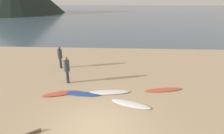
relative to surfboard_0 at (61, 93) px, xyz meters
The scene contains 9 objects.
ground_plane 7.68m from the surfboard_0, 71.78° to the left, with size 120.00×120.00×0.20m, color tan.
ocean_water 59.97m from the surfboard_0, 87.71° to the left, with size 140.00×100.00×0.01m, color #475B6B.
surfboard_0 is the anchor object (origin of this frame).
surfboard_1 1.01m from the surfboard_0, ahead, with size 2.43×0.48×0.09m, color #1E479E.
surfboard_2 2.67m from the surfboard_0, ahead, with size 2.43×0.54×0.09m, color white.
surfboard_3 3.97m from the surfboard_0, 12.79° to the right, with size 2.07×0.56×0.08m, color white.
surfboard_4 5.88m from the surfboard_0, ahead, with size 2.27×0.47×0.07m, color #D84C38.
person_0 1.75m from the surfboard_0, 89.32° to the left, with size 0.34×0.34×1.71m.
person_1 4.27m from the surfboard_0, 107.17° to the left, with size 0.34×0.34×1.66m.
Camera 1 is at (0.97, -6.22, 5.11)m, focal length 29.62 mm.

